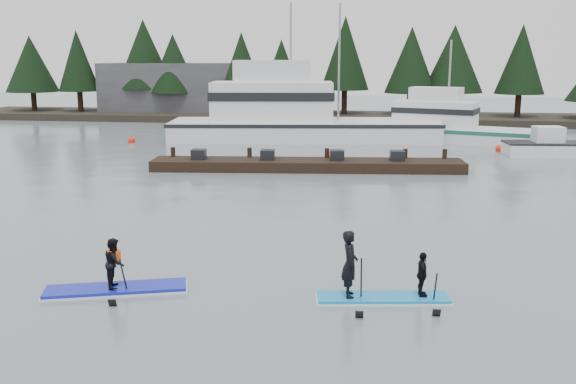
# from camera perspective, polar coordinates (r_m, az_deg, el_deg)

# --- Properties ---
(ground) EXTENTS (160.00, 160.00, 0.00)m
(ground) POSITION_cam_1_polar(r_m,az_deg,el_deg) (16.45, -3.11, -8.07)
(ground) COLOR slate
(ground) RESTS_ON ground
(far_shore) EXTENTS (70.00, 8.00, 0.60)m
(far_shore) POSITION_cam_1_polar(r_m,az_deg,el_deg) (57.46, 5.32, 6.61)
(far_shore) COLOR #2D281E
(far_shore) RESTS_ON ground
(treeline) EXTENTS (60.00, 4.00, 8.00)m
(treeline) POSITION_cam_1_polar(r_m,az_deg,el_deg) (57.49, 5.32, 6.31)
(treeline) COLOR black
(treeline) RESTS_ON ground
(waterfront_building) EXTENTS (18.00, 6.00, 5.00)m
(waterfront_building) POSITION_cam_1_polar(r_m,az_deg,el_deg) (61.64, -7.79, 8.96)
(waterfront_building) COLOR #4C4C51
(waterfront_building) RESTS_ON ground
(fishing_boat_large) EXTENTS (18.56, 7.34, 10.15)m
(fishing_boat_large) POSITION_cam_1_polar(r_m,az_deg,el_deg) (44.18, 0.68, 5.67)
(fishing_boat_large) COLOR white
(fishing_boat_large) RESTS_ON ground
(fishing_boat_medium) EXTENTS (12.41, 6.91, 7.46)m
(fishing_boat_medium) POSITION_cam_1_polar(r_m,az_deg,el_deg) (44.91, 14.23, 5.06)
(fishing_boat_medium) COLOR white
(fishing_boat_medium) RESTS_ON ground
(skiff) EXTENTS (6.88, 2.68, 0.78)m
(skiff) POSITION_cam_1_polar(r_m,az_deg,el_deg) (40.32, 23.38, 3.53)
(skiff) COLOR white
(skiff) RESTS_ON ground
(floating_dock) EXTENTS (15.77, 3.65, 0.52)m
(floating_dock) POSITION_cam_1_polar(r_m,az_deg,el_deg) (32.35, 1.72, 2.42)
(floating_dock) COLOR black
(floating_dock) RESTS_ON ground
(buoy_b) EXTENTS (0.58, 0.58, 0.58)m
(buoy_b) POSITION_cam_1_polar(r_m,az_deg,el_deg) (36.09, 3.70, 2.98)
(buoy_b) COLOR #FF200C
(buoy_b) RESTS_ON ground
(buoy_a) EXTENTS (0.49, 0.49, 0.49)m
(buoy_a) POSITION_cam_1_polar(r_m,az_deg,el_deg) (44.02, -13.73, 4.29)
(buoy_a) COLOR #FF200C
(buoy_a) RESTS_ON ground
(buoy_c) EXTENTS (0.48, 0.48, 0.48)m
(buoy_c) POSITION_cam_1_polar(r_m,az_deg,el_deg) (40.95, 18.27, 3.47)
(buoy_c) COLOR #FF200C
(buoy_c) RESTS_ON ground
(paddleboard_solo) EXTENTS (3.46, 1.82, 1.81)m
(paddleboard_solo) POSITION_cam_1_polar(r_m,az_deg,el_deg) (16.26, -15.10, -7.20)
(paddleboard_solo) COLOR #1220B0
(paddleboard_solo) RESTS_ON ground
(paddleboard_duo) EXTENTS (3.17, 1.37, 2.24)m
(paddleboard_duo) POSITION_cam_1_polar(r_m,az_deg,el_deg) (15.26, 7.91, -7.51)
(paddleboard_duo) COLOR #1587CC
(paddleboard_duo) RESTS_ON ground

